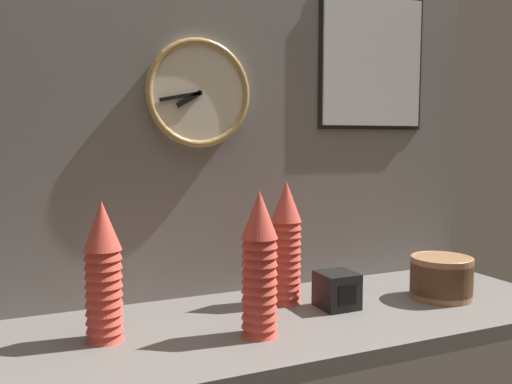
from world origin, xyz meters
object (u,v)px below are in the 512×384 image
(napkin_dispenser, at_px, (337,290))
(cup_stack_left, at_px, (103,271))
(cup_stack_center_right, at_px, (286,243))
(cup_stack_center, at_px, (259,264))
(menu_board, at_px, (373,61))
(bowl_stack_far_right, at_px, (441,276))
(wall_clock, at_px, (199,93))

(napkin_dispenser, bearing_deg, cup_stack_left, 179.31)
(napkin_dispenser, bearing_deg, cup_stack_center_right, 139.41)
(cup_stack_center_right, relative_size, cup_stack_left, 1.07)
(cup_stack_center_right, relative_size, cup_stack_center, 1.00)
(menu_board, height_order, napkin_dispenser, menu_board)
(bowl_stack_far_right, xyz_separation_m, napkin_dispenser, (-0.31, 0.05, -0.01))
(bowl_stack_far_right, xyz_separation_m, menu_board, (-0.04, 0.29, 0.63))
(menu_board, relative_size, napkin_dispenser, 4.09)
(bowl_stack_far_right, xyz_separation_m, wall_clock, (-0.62, 0.28, 0.51))
(cup_stack_left, relative_size, napkin_dispenser, 3.01)
(cup_stack_center, height_order, wall_clock, wall_clock)
(bowl_stack_far_right, bearing_deg, napkin_dispenser, 171.84)
(cup_stack_center_right, xyz_separation_m, cup_stack_left, (-0.49, -0.08, -0.01))
(cup_stack_left, bearing_deg, menu_board, 15.11)
(wall_clock, bearing_deg, cup_stack_left, -142.57)
(cup_stack_center, xyz_separation_m, bowl_stack_far_right, (0.59, 0.06, -0.10))
(cup_stack_center, xyz_separation_m, menu_board, (0.55, 0.35, 0.52))
(cup_stack_center_right, relative_size, napkin_dispenser, 3.20)
(cup_stack_left, height_order, wall_clock, wall_clock)
(cup_stack_center, relative_size, menu_board, 0.78)
(napkin_dispenser, bearing_deg, cup_stack_center, -158.97)
(cup_stack_center, height_order, bowl_stack_far_right, cup_stack_center)
(menu_board, bearing_deg, wall_clock, -179.11)
(cup_stack_left, relative_size, wall_clock, 1.05)
(cup_stack_left, distance_m, wall_clock, 0.56)
(cup_stack_center_right, bearing_deg, napkin_dispenser, -40.59)
(wall_clock, bearing_deg, menu_board, 0.89)
(cup_stack_center_right, bearing_deg, cup_stack_left, -170.48)
(cup_stack_center_right, height_order, cup_stack_left, cup_stack_center_right)
(cup_stack_center, relative_size, bowl_stack_far_right, 1.96)
(cup_stack_center, relative_size, napkin_dispenser, 3.20)
(bowl_stack_far_right, distance_m, napkin_dispenser, 0.32)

